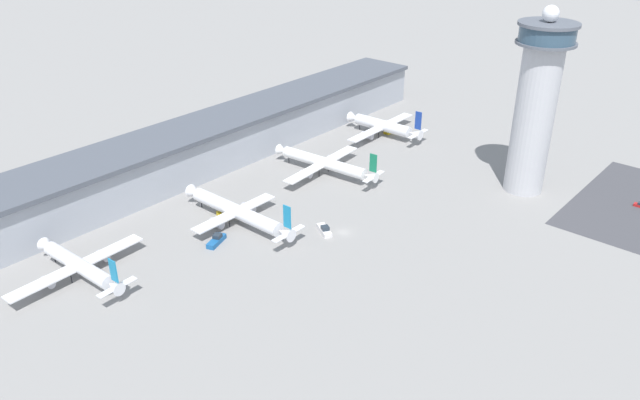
{
  "coord_description": "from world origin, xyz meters",
  "views": [
    {
      "loc": [
        -129.68,
        -101.88,
        95.23
      ],
      "look_at": [
        -4.97,
        5.31,
        11.2
      ],
      "focal_mm": 35.0,
      "sensor_mm": 36.0,
      "label": 1
    }
  ],
  "objects_px": {
    "service_truck_baggage": "(217,240)",
    "airplane_gate_bravo": "(237,212)",
    "service_truck_water": "(227,212)",
    "airplane_gate_alpha": "(79,266)",
    "service_truck_catering": "(324,230)",
    "service_truck_fuel": "(391,130)",
    "airplane_gate_delta": "(383,126)",
    "airplane_gate_charlie": "(324,163)",
    "control_tower": "(536,103)"
  },
  "relations": [
    {
      "from": "service_truck_baggage",
      "to": "airplane_gate_charlie",
      "type": "bearing_deg",
      "value": 7.46
    },
    {
      "from": "control_tower",
      "to": "service_truck_catering",
      "type": "height_order",
      "value": "control_tower"
    },
    {
      "from": "service_truck_baggage",
      "to": "service_truck_water",
      "type": "distance_m",
      "value": 18.02
    },
    {
      "from": "airplane_gate_charlie",
      "to": "control_tower",
      "type": "bearing_deg",
      "value": -59.62
    },
    {
      "from": "control_tower",
      "to": "airplane_gate_bravo",
      "type": "bearing_deg",
      "value": 145.07
    },
    {
      "from": "control_tower",
      "to": "airplane_gate_alpha",
      "type": "relative_size",
      "value": 1.57
    },
    {
      "from": "control_tower",
      "to": "service_truck_baggage",
      "type": "relative_size",
      "value": 7.59
    },
    {
      "from": "airplane_gate_charlie",
      "to": "service_truck_catering",
      "type": "relative_size",
      "value": 5.61
    },
    {
      "from": "control_tower",
      "to": "service_truck_water",
      "type": "xyz_separation_m",
      "value": [
        -79.3,
        63.83,
        -30.34
      ]
    },
    {
      "from": "service_truck_fuel",
      "to": "service_truck_baggage",
      "type": "distance_m",
      "value": 110.44
    },
    {
      "from": "airplane_gate_alpha",
      "to": "airplane_gate_delta",
      "type": "relative_size",
      "value": 0.95
    },
    {
      "from": "airplane_gate_bravo",
      "to": "service_truck_baggage",
      "type": "bearing_deg",
      "value": -161.32
    },
    {
      "from": "airplane_gate_bravo",
      "to": "service_truck_fuel",
      "type": "relative_size",
      "value": 5.82
    },
    {
      "from": "service_truck_water",
      "to": "airplane_gate_alpha",
      "type": "bearing_deg",
      "value": 177.03
    },
    {
      "from": "airplane_gate_alpha",
      "to": "service_truck_fuel",
      "type": "distance_m",
      "value": 145.55
    },
    {
      "from": "service_truck_baggage",
      "to": "service_truck_catering",
      "type": "bearing_deg",
      "value": -38.05
    },
    {
      "from": "airplane_gate_bravo",
      "to": "service_truck_baggage",
      "type": "relative_size",
      "value": 5.57
    },
    {
      "from": "control_tower",
      "to": "airplane_gate_bravo",
      "type": "xyz_separation_m",
      "value": [
        -81.39,
        56.84,
        -27.01
      ]
    },
    {
      "from": "airplane_gate_alpha",
      "to": "airplane_gate_charlie",
      "type": "xyz_separation_m",
      "value": [
        94.08,
        -6.09,
        0.28
      ]
    },
    {
      "from": "airplane_gate_bravo",
      "to": "service_truck_water",
      "type": "height_order",
      "value": "airplane_gate_bravo"
    },
    {
      "from": "airplane_gate_charlie",
      "to": "airplane_gate_alpha",
      "type": "bearing_deg",
      "value": 176.3
    },
    {
      "from": "airplane_gate_alpha",
      "to": "service_truck_baggage",
      "type": "bearing_deg",
      "value": -20.85
    },
    {
      "from": "service_truck_baggage",
      "to": "service_truck_water",
      "type": "relative_size",
      "value": 1.16
    },
    {
      "from": "service_truck_catering",
      "to": "service_truck_fuel",
      "type": "xyz_separation_m",
      "value": [
        83.95,
        33.86,
        0.23
      ]
    },
    {
      "from": "service_truck_water",
      "to": "airplane_gate_delta",
      "type": "bearing_deg",
      "value": 1.75
    },
    {
      "from": "control_tower",
      "to": "airplane_gate_charlie",
      "type": "relative_size",
      "value": 1.41
    },
    {
      "from": "airplane_gate_alpha",
      "to": "service_truck_catering",
      "type": "height_order",
      "value": "airplane_gate_alpha"
    },
    {
      "from": "airplane_gate_delta",
      "to": "service_truck_catering",
      "type": "bearing_deg",
      "value": -156.48
    },
    {
      "from": "airplane_gate_delta",
      "to": "airplane_gate_alpha",
      "type": "bearing_deg",
      "value": -179.95
    },
    {
      "from": "control_tower",
      "to": "service_truck_catering",
      "type": "relative_size",
      "value": 7.9
    },
    {
      "from": "airplane_gate_charlie",
      "to": "airplane_gate_delta",
      "type": "xyz_separation_m",
      "value": [
        45.31,
        6.2,
        0.08
      ]
    },
    {
      "from": "airplane_gate_bravo",
      "to": "service_truck_catering",
      "type": "xyz_separation_m",
      "value": [
        13.5,
        -24.15,
        -3.34
      ]
    },
    {
      "from": "airplane_gate_alpha",
      "to": "airplane_gate_delta",
      "type": "xyz_separation_m",
      "value": [
        139.39,
        0.12,
        0.36
      ]
    },
    {
      "from": "service_truck_baggage",
      "to": "airplane_gate_bravo",
      "type": "bearing_deg",
      "value": 18.68
    },
    {
      "from": "airplane_gate_alpha",
      "to": "service_truck_water",
      "type": "xyz_separation_m",
      "value": [
        50.15,
        -2.6,
        -3.22
      ]
    },
    {
      "from": "control_tower",
      "to": "service_truck_fuel",
      "type": "distance_m",
      "value": 74.79
    },
    {
      "from": "airplane_gate_bravo",
      "to": "service_truck_catering",
      "type": "distance_m",
      "value": 27.87
    },
    {
      "from": "airplane_gate_alpha",
      "to": "airplane_gate_charlie",
      "type": "height_order",
      "value": "airplane_gate_charlie"
    },
    {
      "from": "control_tower",
      "to": "service_truck_catering",
      "type": "xyz_separation_m",
      "value": [
        -67.89,
        32.68,
        -30.35
      ]
    },
    {
      "from": "airplane_gate_alpha",
      "to": "service_truck_fuel",
      "type": "relative_size",
      "value": 5.06
    },
    {
      "from": "service_truck_catering",
      "to": "service_truck_water",
      "type": "relative_size",
      "value": 1.11
    },
    {
      "from": "service_truck_catering",
      "to": "service_truck_fuel",
      "type": "relative_size",
      "value": 1.0
    },
    {
      "from": "service_truck_fuel",
      "to": "service_truck_baggage",
      "type": "xyz_separation_m",
      "value": [
        -109.57,
        -13.8,
        -0.12
      ]
    },
    {
      "from": "airplane_gate_charlie",
      "to": "service_truck_water",
      "type": "xyz_separation_m",
      "value": [
        -43.92,
        3.48,
        -3.5
      ]
    },
    {
      "from": "service_truck_baggage",
      "to": "service_truck_water",
      "type": "height_order",
      "value": "service_truck_baggage"
    },
    {
      "from": "airplane_gate_charlie",
      "to": "service_truck_baggage",
      "type": "bearing_deg",
      "value": -172.54
    },
    {
      "from": "airplane_gate_charlie",
      "to": "service_truck_baggage",
      "type": "xyz_separation_m",
      "value": [
        -58.13,
        -7.61,
        -3.4
      ]
    },
    {
      "from": "airplane_gate_charlie",
      "to": "airplane_gate_delta",
      "type": "relative_size",
      "value": 1.05
    },
    {
      "from": "airplane_gate_alpha",
      "to": "service_truck_water",
      "type": "distance_m",
      "value": 50.33
    },
    {
      "from": "airplane_gate_delta",
      "to": "service_truck_fuel",
      "type": "distance_m",
      "value": 6.99
    }
  ]
}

